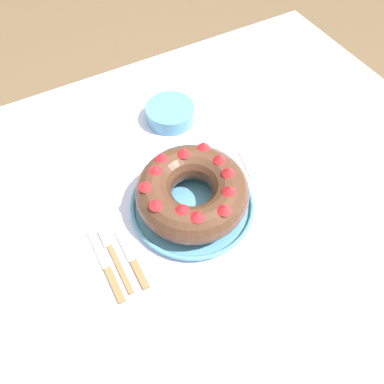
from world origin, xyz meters
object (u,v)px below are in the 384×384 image
Objects in this scene: serving_dish at (192,204)px; napkin at (267,160)px; serving_knife at (108,269)px; cake_knife at (134,262)px; bundt_cake at (192,192)px; fork at (114,255)px; side_bowl at (170,113)px.

napkin is at bearing 7.51° from serving_dish.
serving_knife is 1.21× the size of cake_knife.
serving_dish is at bearing 14.90° from cake_knife.
serving_knife is 0.51m from napkin.
bundt_cake is 2.07× the size of napkin.
fork is 0.04m from serving_knife.
bundt_cake is at bearing 14.05° from serving_knife.
side_bowl is (0.34, 0.36, 0.02)m from serving_knife.
napkin is (0.25, 0.03, -0.01)m from serving_dish.
fork is 0.92× the size of serving_knife.
napkin is (0.44, 0.10, -0.00)m from cake_knife.
fork is (-0.22, -0.03, -0.01)m from serving_dish.
side_bowl is at bearing 72.93° from serving_dish.
side_bowl is (0.28, 0.37, 0.02)m from cake_knife.
serving_dish reaches higher than serving_knife.
serving_dish is at bearing -107.07° from side_bowl.
cake_knife is at bearing -10.60° from serving_knife.
cake_knife reaches higher than fork.
side_bowl is at bearing 120.60° from napkin.
bundt_cake is (-0.00, 0.00, 0.06)m from serving_dish.
bundt_cake is 0.26m from serving_knife.
bundt_cake reaches higher than serving_dish.
bundt_cake is at bearing 8.30° from fork.
napkin is at bearing 7.79° from cake_knife.
serving_dish is 1.89× the size of cake_knife.
serving_dish is 1.56× the size of serving_knife.
serving_dish is 1.14× the size of bundt_cake.
serving_dish is 0.22m from fork.
side_bowl reaches higher than serving_dish.
serving_dish is 2.18× the size of side_bowl.
serving_dish is at bearing -41.54° from bundt_cake.
fork is 0.48m from napkin.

